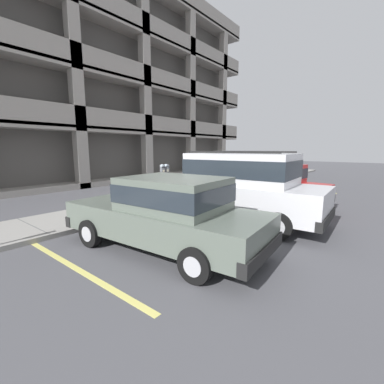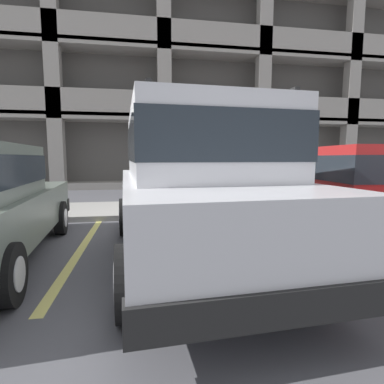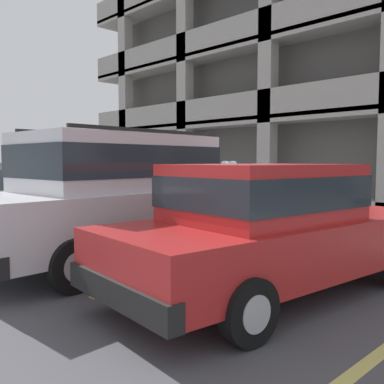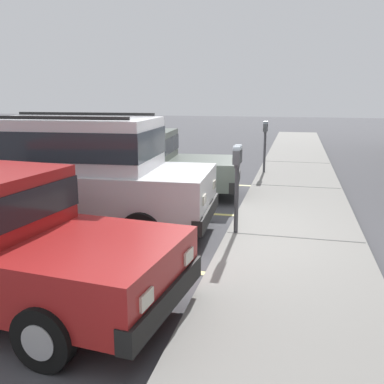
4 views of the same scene
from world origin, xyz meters
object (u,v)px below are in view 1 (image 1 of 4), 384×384
(silver_suv, at_px, (240,184))
(parking_meter_near, at_px, (165,175))
(dark_hatchback, at_px, (267,183))
(parking_garage, at_px, (34,85))
(red_sedan, at_px, (167,211))

(silver_suv, height_order, parking_meter_near, silver_suv)
(dark_hatchback, height_order, parking_garage, parking_garage)
(dark_hatchback, xyz_separation_m, parking_garage, (-2.26, 14.51, 5.21))
(red_sedan, height_order, parking_garage, parking_garage)
(parking_meter_near, distance_m, parking_garage, 12.94)
(red_sedan, xyz_separation_m, dark_hatchback, (5.50, 0.16, 0.00))
(silver_suv, relative_size, dark_hatchback, 1.05)
(parking_meter_near, bearing_deg, parking_garage, 87.11)
(parking_garage, bearing_deg, dark_hatchback, -81.14)
(silver_suv, height_order, dark_hatchback, silver_suv)
(parking_garage, bearing_deg, red_sedan, -102.43)
(silver_suv, distance_m, dark_hatchback, 2.69)
(red_sedan, relative_size, parking_meter_near, 3.18)
(red_sedan, bearing_deg, parking_garage, 72.84)
(silver_suv, height_order, parking_garage, parking_garage)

